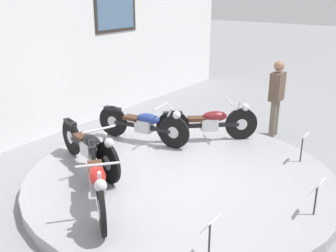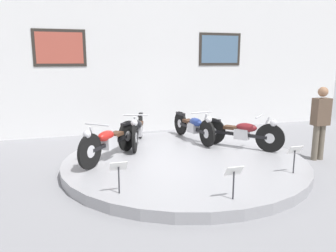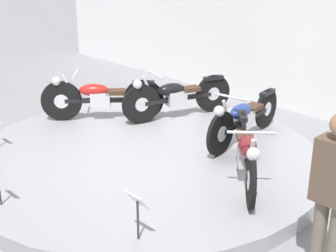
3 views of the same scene
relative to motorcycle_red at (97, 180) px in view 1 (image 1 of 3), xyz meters
The scene contains 11 objects.
ground_plane 1.65m from the motorcycle_red, 12.83° to the right, with size 60.00×60.00×0.00m, color gray.
display_platform 1.62m from the motorcycle_red, 12.83° to the right, with size 4.94×4.94×0.19m, color #99999E.
back_wall 3.97m from the motorcycle_red, 65.34° to the left, with size 14.00×0.22×4.53m.
motorcycle_red is the anchor object (origin of this frame).
motorcycle_black 1.26m from the motorcycle_red, 51.06° to the left, with size 0.71×1.93×0.80m.
motorcycle_blue 2.41m from the motorcycle_red, 23.85° to the left, with size 0.54×1.96×0.79m.
motorcycle_maroon 3.01m from the motorcycle_red, ahead, with size 1.37×1.50×0.79m.
info_placard_front_left 1.78m from the motorcycle_red, 92.03° to the right, with size 0.26×0.11×0.51m.
info_placard_front_centre 2.88m from the motorcycle_red, 58.63° to the right, with size 0.26×0.11×0.51m.
info_placard_front_right 3.54m from the motorcycle_red, 30.05° to the right, with size 0.26×0.11×0.51m.
visitor_standing 4.56m from the motorcycle_red, ahead, with size 0.36×0.22×1.62m.
Camera 1 is at (-4.77, -3.18, 3.03)m, focal length 42.00 mm.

